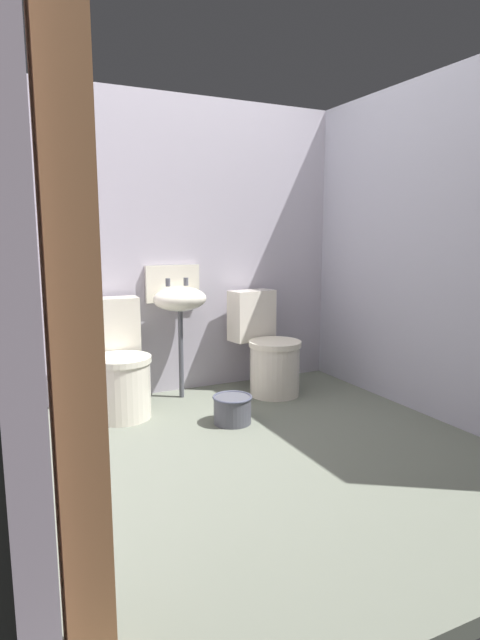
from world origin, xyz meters
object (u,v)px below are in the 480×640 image
toilet_left (119,368)px  sink (179,298)px  toilet_right (268,352)px  bucket (232,409)px  wooden_door_post (70,274)px

toilet_left → sink: size_ratio=0.79×
toilet_left → toilet_right: bearing=-176.4°
sink → bucket: size_ratio=3.80×
toilet_right → bucket: size_ratio=2.99×
sink → bucket: (0.11, -0.69, -0.66)m
sink → bucket: 0.96m
toilet_left → toilet_right: (1.15, 0.00, 0.00)m
wooden_door_post → toilet_right: wooden_door_post is taller
wooden_door_post → sink: 2.52m
sink → toilet_left: bearing=-159.4°
toilet_left → sink: bearing=-155.7°
toilet_left → bucket: 0.82m
wooden_door_post → toilet_left: size_ratio=2.87×
wooden_door_post → toilet_left: wooden_door_post is taller
wooden_door_post → bucket: 2.21m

